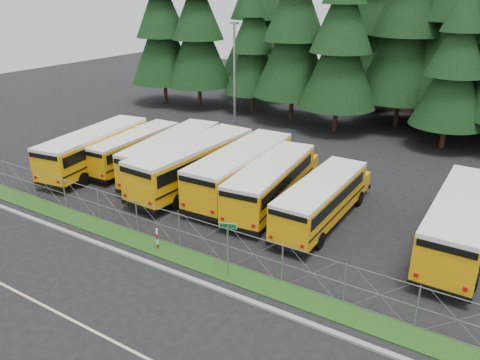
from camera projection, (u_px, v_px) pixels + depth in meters
name	position (u px, v px, depth m)	size (l,w,h in m)	color
ground	(207.00, 244.00, 25.07)	(120.00, 120.00, 0.00)	black
curb	(169.00, 271.00, 22.61)	(50.00, 0.25, 0.12)	gray
grass_verge	(187.00, 258.00, 23.72)	(50.00, 1.40, 0.06)	#1A4313
road_lane_line	(91.00, 330.00, 18.77)	(50.00, 0.12, 0.01)	beige
chainlink_fence	(195.00, 236.00, 23.90)	(44.00, 0.10, 2.00)	gray
brick_building	(457.00, 82.00, 52.45)	(22.00, 10.00, 6.00)	brown
bus_0	(99.00, 150.00, 35.10)	(2.71, 11.49, 3.01)	#E9A807
bus_1	(137.00, 149.00, 35.77)	(2.38, 10.07, 2.64)	#E9A807
bus_2	(176.00, 155.00, 33.92)	(2.72, 11.51, 3.02)	#E9A807
bus_3	(197.00, 164.00, 31.87)	(2.88, 12.18, 3.19)	#E9A807
bus_4	(244.00, 171.00, 30.92)	(2.78, 11.78, 3.09)	#E9A807
bus_5	(273.00, 183.00, 29.29)	(2.57, 10.89, 2.85)	#E9A807
bus_6	(324.00, 201.00, 27.03)	(2.42, 10.25, 2.69)	#E9A807
bus_east	(462.00, 223.00, 24.06)	(2.75, 11.65, 3.05)	#E9A807
street_sign	(228.00, 238.00, 21.55)	(0.80, 0.53, 2.81)	gray
striped_bollard	(157.00, 239.00, 24.38)	(0.11, 0.11, 1.20)	#B20C0C
light_standard	(235.00, 78.00, 40.56)	(0.70, 0.35, 10.14)	gray
conifer_0	(162.00, 30.00, 53.17)	(7.58, 7.58, 16.75)	black
conifer_1	(198.00, 32.00, 51.51)	(7.49, 7.49, 16.58)	black
conifer_2	(253.00, 46.00, 49.77)	(6.41, 6.41, 14.17)	black
conifer_3	(295.00, 31.00, 45.51)	(7.99, 7.99, 17.67)	black
conifer_4	(341.00, 43.00, 42.07)	(7.36, 7.36, 16.29)	black
conifer_5	(408.00, 25.00, 42.85)	(8.68, 8.68, 19.20)	black
conifer_6	(455.00, 68.00, 37.82)	(6.13, 6.13, 13.55)	black
conifer_10	(261.00, 10.00, 54.86)	(9.38, 9.38, 20.75)	black
conifer_11	(369.00, 24.00, 50.83)	(8.24, 8.24, 18.22)	black
conifer_12	(461.00, 8.00, 41.49)	(10.06, 10.06, 22.25)	black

